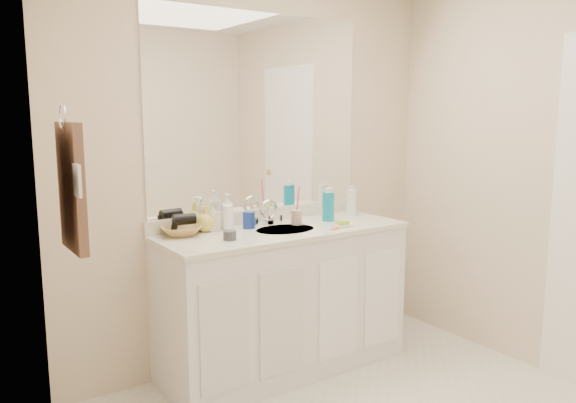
# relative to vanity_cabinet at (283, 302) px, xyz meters

# --- Properties ---
(wall_back) EXTENTS (2.60, 0.02, 2.40)m
(wall_back) POSITION_rel_vanity_cabinet_xyz_m (0.00, 0.28, 0.77)
(wall_back) COLOR beige
(wall_back) RESTS_ON floor
(wall_left) EXTENTS (0.02, 2.60, 2.40)m
(wall_left) POSITION_rel_vanity_cabinet_xyz_m (-1.30, -1.02, 0.77)
(wall_left) COLOR beige
(wall_left) RESTS_ON floor
(wall_right) EXTENTS (0.02, 2.60, 2.40)m
(wall_right) POSITION_rel_vanity_cabinet_xyz_m (1.30, -1.02, 0.77)
(wall_right) COLOR beige
(wall_right) RESTS_ON floor
(vanity_cabinet) EXTENTS (1.50, 0.55, 0.85)m
(vanity_cabinet) POSITION_rel_vanity_cabinet_xyz_m (0.00, 0.00, 0.00)
(vanity_cabinet) COLOR white
(vanity_cabinet) RESTS_ON floor
(countertop) EXTENTS (1.52, 0.57, 0.03)m
(countertop) POSITION_rel_vanity_cabinet_xyz_m (0.00, 0.00, 0.44)
(countertop) COLOR white
(countertop) RESTS_ON vanity_cabinet
(backsplash) EXTENTS (1.52, 0.03, 0.08)m
(backsplash) POSITION_rel_vanity_cabinet_xyz_m (0.00, 0.26, 0.50)
(backsplash) COLOR silver
(backsplash) RESTS_ON countertop
(sink_basin) EXTENTS (0.37, 0.37, 0.02)m
(sink_basin) POSITION_rel_vanity_cabinet_xyz_m (0.00, -0.02, 0.44)
(sink_basin) COLOR beige
(sink_basin) RESTS_ON countertop
(faucet) EXTENTS (0.02, 0.02, 0.11)m
(faucet) POSITION_rel_vanity_cabinet_xyz_m (0.00, 0.16, 0.51)
(faucet) COLOR silver
(faucet) RESTS_ON countertop
(mirror) EXTENTS (1.48, 0.01, 1.20)m
(mirror) POSITION_rel_vanity_cabinet_xyz_m (0.00, 0.27, 1.14)
(mirror) COLOR white
(mirror) RESTS_ON wall_back
(blue_mug) EXTENTS (0.09, 0.09, 0.10)m
(blue_mug) POSITION_rel_vanity_cabinet_xyz_m (-0.16, 0.12, 0.50)
(blue_mug) COLOR navy
(blue_mug) RESTS_ON countertop
(tan_cup) EXTENTS (0.08, 0.08, 0.09)m
(tan_cup) POSITION_rel_vanity_cabinet_xyz_m (0.14, 0.06, 0.50)
(tan_cup) COLOR beige
(tan_cup) RESTS_ON countertop
(toothbrush) EXTENTS (0.01, 0.03, 0.18)m
(toothbrush) POSITION_rel_vanity_cabinet_xyz_m (0.15, 0.06, 0.60)
(toothbrush) COLOR #E33B63
(toothbrush) RESTS_ON tan_cup
(mouthwash_bottle) EXTENTS (0.10, 0.10, 0.18)m
(mouthwash_bottle) POSITION_rel_vanity_cabinet_xyz_m (0.37, 0.04, 0.55)
(mouthwash_bottle) COLOR #0E87AA
(mouthwash_bottle) RESTS_ON countertop
(clear_pump_bottle) EXTENTS (0.07, 0.07, 0.17)m
(clear_pump_bottle) POSITION_rel_vanity_cabinet_xyz_m (0.62, 0.11, 0.54)
(clear_pump_bottle) COLOR white
(clear_pump_bottle) RESTS_ON countertop
(soap_dish) EXTENTS (0.12, 0.10, 0.01)m
(soap_dish) POSITION_rel_vanity_cabinet_xyz_m (0.33, -0.16, 0.46)
(soap_dish) COLOR white
(soap_dish) RESTS_ON countertop
(green_soap) EXTENTS (0.08, 0.06, 0.02)m
(green_soap) POSITION_rel_vanity_cabinet_xyz_m (0.33, -0.16, 0.48)
(green_soap) COLOR #A3D534
(green_soap) RESTS_ON soap_dish
(orange_comb) EXTENTS (0.12, 0.06, 0.00)m
(orange_comb) POSITION_rel_vanity_cabinet_xyz_m (0.27, -0.18, 0.46)
(orange_comb) COLOR #F65919
(orange_comb) RESTS_ON countertop
(dark_jar) EXTENTS (0.08, 0.08, 0.05)m
(dark_jar) POSITION_rel_vanity_cabinet_xyz_m (-0.41, -0.08, 0.48)
(dark_jar) COLOR #3A3A41
(dark_jar) RESTS_ON countertop
(extra_white_bottle) EXTENTS (0.06, 0.06, 0.16)m
(extra_white_bottle) POSITION_rel_vanity_cabinet_xyz_m (-0.33, 0.07, 0.54)
(extra_white_bottle) COLOR white
(extra_white_bottle) RESTS_ON countertop
(soap_bottle_white) EXTENTS (0.09, 0.09, 0.21)m
(soap_bottle_white) POSITION_rel_vanity_cabinet_xyz_m (-0.28, 0.18, 0.56)
(soap_bottle_white) COLOR white
(soap_bottle_white) RESTS_ON countertop
(soap_bottle_cream) EXTENTS (0.09, 0.09, 0.17)m
(soap_bottle_cream) POSITION_rel_vanity_cabinet_xyz_m (-0.37, 0.19, 0.54)
(soap_bottle_cream) COLOR beige
(soap_bottle_cream) RESTS_ON countertop
(soap_bottle_yellow) EXTENTS (0.14, 0.14, 0.15)m
(soap_bottle_yellow) POSITION_rel_vanity_cabinet_xyz_m (-0.41, 0.19, 0.53)
(soap_bottle_yellow) COLOR #E2D757
(soap_bottle_yellow) RESTS_ON countertop
(wicker_basket) EXTENTS (0.28, 0.28, 0.06)m
(wicker_basket) POSITION_rel_vanity_cabinet_xyz_m (-0.58, 0.17, 0.48)
(wicker_basket) COLOR #AC8445
(wicker_basket) RESTS_ON countertop
(hair_dryer) EXTENTS (0.13, 0.08, 0.06)m
(hair_dryer) POSITION_rel_vanity_cabinet_xyz_m (-0.56, 0.17, 0.54)
(hair_dryer) COLOR black
(hair_dryer) RESTS_ON wicker_basket
(towel_ring) EXTENTS (0.01, 0.11, 0.11)m
(towel_ring) POSITION_rel_vanity_cabinet_xyz_m (-1.27, -0.25, 1.12)
(towel_ring) COLOR silver
(towel_ring) RESTS_ON wall_left
(hand_towel) EXTENTS (0.04, 0.32, 0.55)m
(hand_towel) POSITION_rel_vanity_cabinet_xyz_m (-1.25, -0.25, 0.82)
(hand_towel) COLOR #462F25
(hand_towel) RESTS_ON towel_ring
(switch_plate) EXTENTS (0.01, 0.08, 0.13)m
(switch_plate) POSITION_rel_vanity_cabinet_xyz_m (-1.27, -0.45, 0.88)
(switch_plate) COLOR silver
(switch_plate) RESTS_ON wall_left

